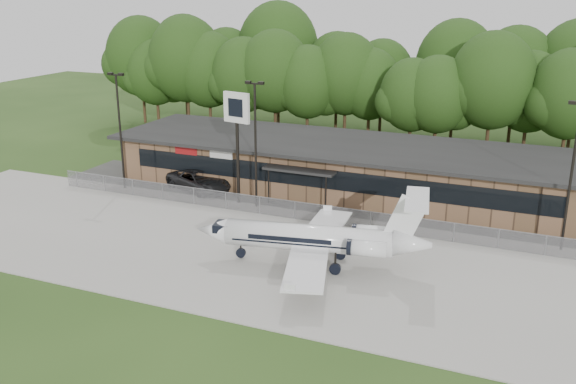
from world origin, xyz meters
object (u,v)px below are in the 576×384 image
at_px(terminal, 344,166).
at_px(pole_sign, 237,120).
at_px(suv, 199,181).
at_px(business_jet, 317,239).

bearing_deg(terminal, pole_sign, -133.44).
bearing_deg(pole_sign, suv, 170.55).
relative_size(terminal, business_jet, 2.68).
distance_m(terminal, business_jet, 16.68).
bearing_deg(business_jet, pole_sign, 127.66).
relative_size(terminal, pole_sign, 4.44).
xyz_separation_m(terminal, suv, (-11.61, -5.32, -1.27)).
relative_size(business_jet, suv, 2.35).
distance_m(terminal, suv, 12.84).
relative_size(suv, pole_sign, 0.70).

